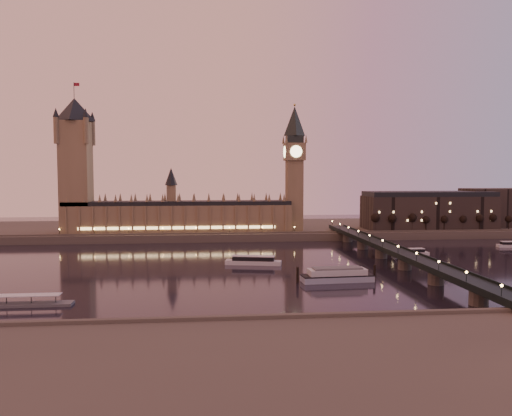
{
  "coord_description": "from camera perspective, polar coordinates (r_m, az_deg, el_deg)",
  "views": [
    {
      "loc": [
        -16.6,
        -283.72,
        52.92
      ],
      "look_at": [
        14.11,
        35.0,
        31.06
      ],
      "focal_mm": 35.0,
      "sensor_mm": 36.0,
      "label": 1
    }
  ],
  "objects": [
    {
      "name": "ground",
      "position": [
        289.09,
        -2.13,
        -6.65
      ],
      "size": [
        700.0,
        700.0,
        0.0
      ],
      "primitive_type": "plane",
      "color": "black",
      "rests_on": "ground"
    },
    {
      "name": "big_ben",
      "position": [
        410.97,
        4.41,
        5.43
      ],
      "size": [
        17.68,
        17.68,
        104.0
      ],
      "color": "brown",
      "rests_on": "ground"
    },
    {
      "name": "cruise_boat_a",
      "position": [
        293.27,
        -0.31,
        -6.03
      ],
      "size": [
        33.43,
        13.98,
        5.23
      ],
      "rotation": [
        0.0,
        0.0,
        -0.22
      ],
      "color": "silver",
      "rests_on": "ground"
    },
    {
      "name": "victoria_tower",
      "position": [
        417.92,
        -19.92,
        5.44
      ],
      "size": [
        31.68,
        31.68,
        118.0
      ],
      "color": "brown",
      "rests_on": "ground"
    },
    {
      "name": "bare_tree_8",
      "position": [
        467.81,
        27.04,
        -1.11
      ],
      "size": [
        6.24,
        6.24,
        12.68
      ],
      "color": "black",
      "rests_on": "ground"
    },
    {
      "name": "westminster_bridge",
      "position": [
        307.33,
        15.25,
        -5.11
      ],
      "size": [
        13.2,
        260.0,
        15.3
      ],
      "color": "black",
      "rests_on": "ground"
    },
    {
      "name": "bare_tree_2",
      "position": [
        427.76,
        17.27,
        -1.29
      ],
      "size": [
        6.24,
        6.24,
        12.68
      ],
      "color": "black",
      "rests_on": "ground"
    },
    {
      "name": "palace_of_westminster",
      "position": [
        406.6,
        -8.8,
        -0.54
      ],
      "size": [
        180.0,
        26.62,
        52.0
      ],
      "color": "brown",
      "rests_on": "ground"
    },
    {
      "name": "bare_tree_1",
      "position": [
        422.42,
        15.47,
        -1.32
      ],
      "size": [
        6.24,
        6.24,
        12.68
      ],
      "color": "black",
      "rests_on": "ground"
    },
    {
      "name": "bare_tree_5",
      "position": [
        446.16,
        22.37,
        -1.2
      ],
      "size": [
        6.24,
        6.24,
        12.68
      ],
      "color": "black",
      "rests_on": "ground"
    },
    {
      "name": "bare_tree_3",
      "position": [
        433.5,
        19.02,
        -1.26
      ],
      "size": [
        6.24,
        6.24,
        12.68
      ],
      "color": "black",
      "rests_on": "ground"
    },
    {
      "name": "bare_tree_7",
      "position": [
        460.26,
        25.53,
        -1.14
      ],
      "size": [
        6.24,
        6.24,
        12.68
      ],
      "color": "black",
      "rests_on": "ground"
    },
    {
      "name": "far_embankment",
      "position": [
        453.89,
        0.42,
        -2.41
      ],
      "size": [
        560.0,
        130.0,
        6.0
      ],
      "primitive_type": "cube",
      "color": "#423D35",
      "rests_on": "ground"
    },
    {
      "name": "moored_barge",
      "position": [
        251.07,
        9.25,
        -7.58
      ],
      "size": [
        40.78,
        12.17,
        7.49
      ],
      "rotation": [
        0.0,
        0.0,
        0.06
      ],
      "color": "#95A5BD",
      "rests_on": "ground"
    },
    {
      "name": "cruise_boat_b",
      "position": [
        342.27,
        17.23,
        -4.84
      ],
      "size": [
        23.95,
        6.47,
        4.4
      ],
      "rotation": [
        0.0,
        0.0,
        0.02
      ],
      "color": "silver",
      "rests_on": "ground"
    },
    {
      "name": "near_embankment",
      "position": [
        128.39,
        17.25,
        -19.16
      ],
      "size": [
        560.0,
        110.0,
        6.0
      ],
      "primitive_type": "cube",
      "color": "#423D35",
      "rests_on": "ground"
    },
    {
      "name": "bare_tree_4",
      "position": [
        439.64,
        20.72,
        -1.23
      ],
      "size": [
        6.24,
        6.24,
        12.68
      ],
      "color": "black",
      "rests_on": "ground"
    },
    {
      "name": "bare_tree_0",
      "position": [
        417.51,
        13.63,
        -1.35
      ],
      "size": [
        6.24,
        6.24,
        12.68
      ],
      "color": "black",
      "rests_on": "ground"
    },
    {
      "name": "bare_tree_6",
      "position": [
        453.04,
        23.98,
        -1.17
      ],
      "size": [
        6.24,
        6.24,
        12.68
      ],
      "color": "black",
      "rests_on": "ground"
    },
    {
      "name": "city_block",
      "position": [
        466.5,
        21.48,
        -0.14
      ],
      "size": [
        155.0,
        45.0,
        34.0
      ],
      "color": "black",
      "rests_on": "ground"
    },
    {
      "name": "pontoon_pier",
      "position": [
        224.57,
        -25.28,
        -9.8
      ],
      "size": [
        40.1,
        6.68,
        10.69
      ],
      "color": "#595B5E",
      "rests_on": "ground"
    }
  ]
}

